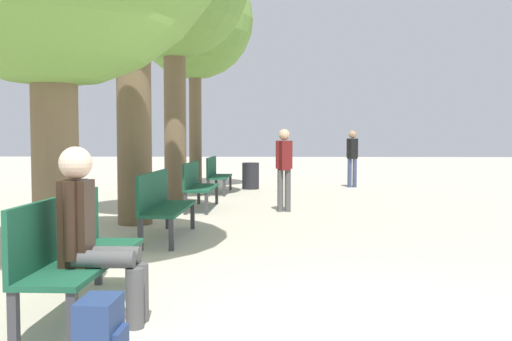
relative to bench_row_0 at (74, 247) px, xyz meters
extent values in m
plane|color=beige|center=(1.74, -0.12, -0.52)|extent=(80.00, 80.00, 0.00)
cube|color=#195138|center=(0.10, 0.00, -0.10)|extent=(0.47, 1.79, 0.04)
cube|color=#195138|center=(-0.11, 0.00, 0.16)|extent=(0.04, 1.79, 0.48)
cube|color=#38383D|center=(0.29, -0.85, -0.32)|extent=(0.06, 0.06, 0.40)
cube|color=#38383D|center=(0.29, 0.85, -0.32)|extent=(0.06, 0.06, 0.40)
cube|color=#38383D|center=(-0.09, -0.85, -0.32)|extent=(0.06, 0.06, 0.40)
cube|color=#38383D|center=(-0.09, 0.85, -0.32)|extent=(0.06, 0.06, 0.40)
cube|color=#195138|center=(0.10, 3.33, -0.10)|extent=(0.47, 1.79, 0.04)
cube|color=#195138|center=(-0.11, 3.33, 0.16)|extent=(0.04, 1.79, 0.48)
cube|color=#38383D|center=(0.29, 2.48, -0.32)|extent=(0.06, 0.06, 0.40)
cube|color=#38383D|center=(0.29, 4.18, -0.32)|extent=(0.06, 0.06, 0.40)
cube|color=#38383D|center=(-0.09, 2.48, -0.32)|extent=(0.06, 0.06, 0.40)
cube|color=#38383D|center=(-0.09, 4.18, -0.32)|extent=(0.06, 0.06, 0.40)
cube|color=#195138|center=(0.10, 6.65, -0.10)|extent=(0.47, 1.79, 0.04)
cube|color=#195138|center=(-0.11, 6.65, 0.16)|extent=(0.04, 1.79, 0.48)
cube|color=#38383D|center=(0.29, 5.80, -0.32)|extent=(0.06, 0.06, 0.40)
cube|color=#38383D|center=(0.29, 7.50, -0.32)|extent=(0.06, 0.06, 0.40)
cube|color=#38383D|center=(-0.09, 5.80, -0.32)|extent=(0.06, 0.06, 0.40)
cube|color=#38383D|center=(-0.09, 7.50, -0.32)|extent=(0.06, 0.06, 0.40)
cube|color=#195138|center=(0.10, 9.98, -0.10)|extent=(0.47, 1.79, 0.04)
cube|color=#195138|center=(-0.11, 9.98, 0.16)|extent=(0.04, 1.79, 0.48)
cube|color=#38383D|center=(0.29, 9.13, -0.32)|extent=(0.06, 0.06, 0.40)
cube|color=#38383D|center=(0.29, 10.83, -0.32)|extent=(0.06, 0.06, 0.40)
cube|color=#38383D|center=(-0.09, 9.13, -0.32)|extent=(0.06, 0.06, 0.40)
cube|color=#38383D|center=(-0.09, 10.83, -0.32)|extent=(0.06, 0.06, 0.40)
cylinder|color=brown|center=(-0.72, 1.45, 0.85)|extent=(0.47, 0.47, 2.74)
cylinder|color=brown|center=(-0.72, 4.68, 1.50)|extent=(0.55, 0.55, 4.05)
cylinder|color=brown|center=(-0.72, 8.26, 1.43)|extent=(0.49, 0.49, 3.89)
cylinder|color=brown|center=(-0.72, 11.31, 1.35)|extent=(0.34, 0.34, 3.74)
sphere|color=olive|center=(-0.72, 11.31, 4.10)|extent=(3.20, 3.20, 3.20)
cylinder|color=#4C4C4C|center=(0.35, -0.36, -0.02)|extent=(0.44, 0.13, 0.13)
cylinder|color=#4C4C4C|center=(0.57, -0.36, -0.30)|extent=(0.13, 0.13, 0.44)
cylinder|color=#4C4C4C|center=(0.35, -0.21, -0.02)|extent=(0.44, 0.13, 0.13)
cylinder|color=#4C4C4C|center=(0.57, -0.21, -0.30)|extent=(0.13, 0.13, 0.44)
cube|color=black|center=(0.12, -0.29, 0.23)|extent=(0.20, 0.24, 0.63)
cylinder|color=black|center=(0.12, -0.42, 0.26)|extent=(0.09, 0.09, 0.56)
cylinder|color=black|center=(0.12, -0.15, 0.26)|extent=(0.09, 0.09, 0.56)
sphere|color=beige|center=(0.12, -0.29, 0.67)|extent=(0.24, 0.24, 0.24)
cube|color=navy|center=(0.54, -1.09, -0.31)|extent=(0.22, 0.33, 0.43)
cylinder|color=#4C4C4C|center=(1.62, 6.32, -0.13)|extent=(0.11, 0.11, 0.78)
cylinder|color=#4C4C4C|center=(1.76, 6.32, -0.13)|extent=(0.11, 0.11, 0.78)
cube|color=maroon|center=(1.69, 6.32, 0.54)|extent=(0.25, 0.27, 0.55)
cylinder|color=maroon|center=(1.58, 6.32, 0.55)|extent=(0.08, 0.08, 0.53)
cylinder|color=maroon|center=(1.81, 6.32, 0.55)|extent=(0.08, 0.08, 0.53)
sphere|color=tan|center=(1.69, 6.32, 0.93)|extent=(0.21, 0.21, 0.21)
cylinder|color=#384260|center=(3.59, 11.85, -0.11)|extent=(0.12, 0.12, 0.81)
cylinder|color=#384260|center=(3.74, 11.85, -0.11)|extent=(0.12, 0.12, 0.81)
cube|color=black|center=(3.67, 11.85, 0.58)|extent=(0.29, 0.27, 0.57)
cylinder|color=black|center=(3.55, 11.85, 0.59)|extent=(0.08, 0.08, 0.55)
cylinder|color=black|center=(3.79, 11.85, 0.59)|extent=(0.08, 0.08, 0.55)
sphere|color=#A37A5B|center=(3.67, 11.85, 0.98)|extent=(0.22, 0.22, 0.22)
cylinder|color=#232328|center=(0.82, 11.17, -0.16)|extent=(0.46, 0.46, 0.72)
camera|label=1|loc=(1.61, -4.36, 0.84)|focal=40.00mm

